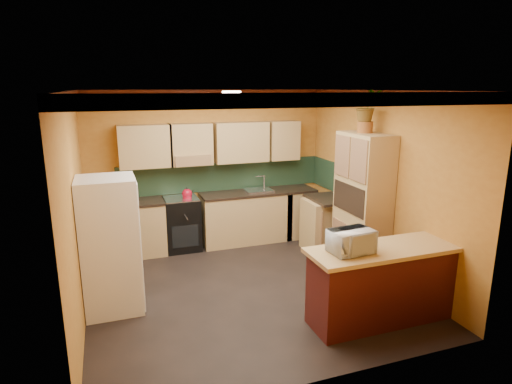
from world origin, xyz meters
The scene contains 15 objects.
room_shell centered at (0.02, 0.28, 2.09)m, with size 4.24×4.24×2.72m.
base_cabinets_back centered at (0.05, 1.80, 0.44)m, with size 3.65×0.60×0.88m, color tan.
countertop_back centered at (0.05, 1.80, 0.90)m, with size 3.65×0.62×0.04m, color black.
stove centered at (-0.57, 1.80, 0.46)m, with size 0.58×0.58×0.91m, color black.
kettle centered at (-0.47, 1.75, 1.00)m, with size 0.17×0.17×0.18m, color #AA0B21, non-canonical shape.
sink centered at (0.83, 1.80, 0.94)m, with size 0.48×0.40×0.03m, color silver.
base_cabinets_right centered at (1.80, 0.95, 0.44)m, with size 0.60×0.80×0.88m, color tan.
countertop_right centered at (1.80, 0.95, 0.90)m, with size 0.62×0.80×0.04m, color black.
fridge centered at (-1.75, 0.02, 0.85)m, with size 0.68×0.66×1.70m, color white.
pantry centered at (1.85, 0.04, 1.05)m, with size 0.48×0.90×2.10m, color tan.
fern_pot centered at (1.85, 0.09, 2.18)m, with size 0.22×0.22×0.16m, color brown.
fern centered at (1.85, 0.09, 2.48)m, with size 0.40×0.35×0.45m, color tan.
breakfast_bar centered at (1.29, -1.35, 0.44)m, with size 1.80×0.55×0.88m, color #4B1311.
bar_top centered at (1.29, -1.35, 0.91)m, with size 1.90×0.65×0.05m, color tan.
microwave centered at (0.80, -1.35, 1.06)m, with size 0.48×0.33×0.27m, color white.
Camera 1 is at (-1.70, -5.25, 2.74)m, focal length 30.00 mm.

